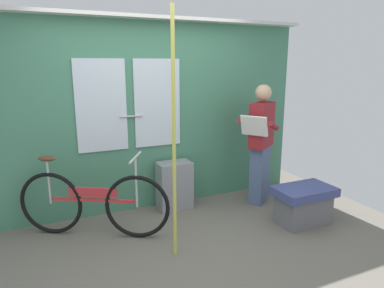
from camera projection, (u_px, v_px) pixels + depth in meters
name	position (u px, v px, depth m)	size (l,w,h in m)	color
ground_plane	(185.00, 252.00, 3.54)	(5.35, 4.15, 0.04)	#666056
train_door_wall	(145.00, 113.00, 4.37)	(4.35, 0.28, 2.42)	#427F60
bicycle_near_door	(93.00, 203.00, 3.77)	(1.49, 0.88, 0.93)	black
passenger_reading_newspaper	(261.00, 142.00, 4.59)	(0.61, 0.57, 1.61)	slate
trash_bin_by_wall	(174.00, 185.00, 4.52)	(0.44, 0.28, 0.63)	gray
handrail_pole	(174.00, 138.00, 3.22)	(0.04, 0.04, 2.38)	#C6C14C
bench_seat_corner	(303.00, 204.00, 4.11)	(0.70, 0.44, 0.45)	#3D477F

